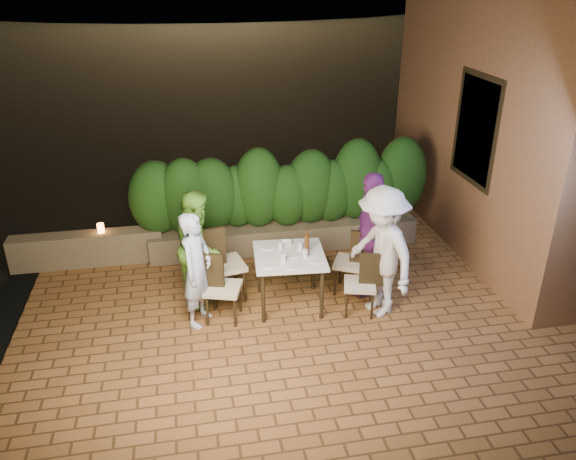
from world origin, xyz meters
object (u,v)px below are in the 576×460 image
object	(u,v)px
chair_left_front	(223,287)
chair_right_front	(360,283)
parapet_lamp	(101,228)
beer_bottle	(307,241)
chair_right_back	(351,261)
diner_blue	(197,270)
diner_white	(381,252)
diner_purple	(371,234)
chair_left_back	(225,263)
bowl	(286,243)
dining_table	(289,280)
diner_green	(199,247)

from	to	relation	value
chair_left_front	chair_right_front	world-z (taller)	chair_left_front
chair_right_front	parapet_lamp	world-z (taller)	chair_right_front
beer_bottle	chair_right_front	xyz separation A→B (m)	(0.62, -0.36, -0.48)
beer_bottle	chair_right_back	world-z (taller)	beer_bottle
chair_right_back	diner_blue	world-z (taller)	diner_blue
chair_right_back	diner_white	bearing A→B (deg)	137.77
diner_white	diner_purple	bearing A→B (deg)	158.41
chair_left_front	chair_left_back	distance (m)	0.50
chair_left_front	diner_purple	xyz separation A→B (m)	(2.00, 0.32, 0.40)
diner_purple	chair_left_front	bearing A→B (deg)	-76.32
chair_left_front	chair_right_back	size ratio (longest dim) A/B	0.99
chair_left_front	bowl	bearing A→B (deg)	44.17
chair_left_front	parapet_lamp	xyz separation A→B (m)	(-1.65, 1.83, 0.11)
chair_left_back	diner_white	size ratio (longest dim) A/B	0.61
parapet_lamp	chair_right_front	bearing A→B (deg)	-30.81
chair_right_back	diner_blue	distance (m)	2.11
diner_blue	diner_purple	xyz separation A→B (m)	(2.31, 0.34, 0.12)
chair_right_back	parapet_lamp	size ratio (longest dim) A/B	6.60
dining_table	parapet_lamp	size ratio (longest dim) A/B	6.37
chair_left_front	chair_right_back	distance (m)	1.79
beer_bottle	chair_right_back	distance (m)	0.80
chair_left_back	diner_blue	world-z (taller)	diner_blue
chair_left_back	diner_green	bearing A→B (deg)	161.91
diner_blue	diner_green	distance (m)	0.54
chair_right_front	chair_right_back	bearing A→B (deg)	-77.65
diner_green	diner_purple	bearing A→B (deg)	-89.59
diner_green	parapet_lamp	distance (m)	1.93
dining_table	chair_left_front	distance (m)	0.89
diner_white	chair_right_front	bearing A→B (deg)	-115.21
chair_left_back	chair_right_back	world-z (taller)	chair_left_back
diner_green	chair_left_back	bearing A→B (deg)	-90.33
chair_left_front	parapet_lamp	distance (m)	2.47
diner_purple	chair_left_back	bearing A→B (deg)	-90.38
parapet_lamp	beer_bottle	bearing A→B (deg)	-30.95
chair_right_front	chair_right_back	world-z (taller)	chair_right_back
bowl	diner_white	xyz separation A→B (m)	(1.08, -0.66, 0.09)
dining_table	diner_blue	world-z (taller)	diner_blue
chair_left_back	diner_blue	size ratio (longest dim) A/B	0.71
parapet_lamp	chair_left_front	bearing A→B (deg)	-48.03
chair_right_back	parapet_lamp	distance (m)	3.72
diner_green	parapet_lamp	world-z (taller)	diner_green
chair_left_front	diner_purple	world-z (taller)	diner_purple
chair_right_front	bowl	bearing A→B (deg)	-20.80
diner_blue	diner_green	xyz separation A→B (m)	(0.06, 0.53, 0.03)
beer_bottle	chair_left_front	bearing A→B (deg)	-170.65
bowl	chair_left_front	bearing A→B (deg)	-153.13
diner_white	chair_left_back	bearing A→B (deg)	-127.86
diner_green	diner_white	bearing A→B (deg)	-102.80
chair_right_front	parapet_lamp	bearing A→B (deg)	-14.78
chair_left_front	diner_blue	world-z (taller)	diner_blue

